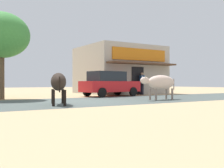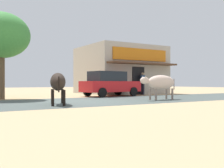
{
  "view_description": "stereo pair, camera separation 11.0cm",
  "coord_description": "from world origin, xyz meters",
  "px_view_note": "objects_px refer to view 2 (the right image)",
  "views": [
    {
      "loc": [
        -5.28,
        -11.66,
        0.9
      ],
      "look_at": [
        2.15,
        0.46,
        0.83
      ],
      "focal_mm": 42.72,
      "sensor_mm": 36.0,
      "label": 1
    },
    {
      "loc": [
        -5.19,
        -11.72,
        0.9
      ],
      "look_at": [
        2.15,
        0.46,
        0.83
      ],
      "focal_mm": 42.72,
      "sensor_mm": 36.0,
      "label": 2
    }
  ],
  "objects_px": {
    "parked_hatchback_car": "(110,84)",
    "pedestrian_by_shop": "(143,82)",
    "cow_near_brown": "(58,82)",
    "roadside_tree": "(1,36)",
    "cow_far_dark": "(160,83)"
  },
  "relations": [
    {
      "from": "roadside_tree",
      "to": "cow_far_dark",
      "type": "bearing_deg",
      "value": -33.35
    },
    {
      "from": "cow_near_brown",
      "to": "pedestrian_by_shop",
      "type": "relative_size",
      "value": 1.51
    },
    {
      "from": "roadside_tree",
      "to": "cow_near_brown",
      "type": "relative_size",
      "value": 1.85
    },
    {
      "from": "roadside_tree",
      "to": "cow_far_dark",
      "type": "distance_m",
      "value": 8.9
    },
    {
      "from": "cow_near_brown",
      "to": "pedestrian_by_shop",
      "type": "xyz_separation_m",
      "value": [
        8.62,
        5.5,
        0.06
      ]
    },
    {
      "from": "roadside_tree",
      "to": "parked_hatchback_car",
      "type": "xyz_separation_m",
      "value": [
        6.72,
        -0.15,
        -2.58
      ]
    },
    {
      "from": "pedestrian_by_shop",
      "to": "roadside_tree",
      "type": "bearing_deg",
      "value": -176.42
    },
    {
      "from": "parked_hatchback_car",
      "to": "cow_far_dark",
      "type": "distance_m",
      "value": 4.57
    },
    {
      "from": "roadside_tree",
      "to": "cow_far_dark",
      "type": "height_order",
      "value": "roadside_tree"
    },
    {
      "from": "parked_hatchback_car",
      "to": "pedestrian_by_shop",
      "type": "bearing_deg",
      "value": 13.06
    },
    {
      "from": "cow_far_dark",
      "to": "cow_near_brown",
      "type": "bearing_deg",
      "value": -178.19
    },
    {
      "from": "parked_hatchback_car",
      "to": "pedestrian_by_shop",
      "type": "xyz_separation_m",
      "value": [
        3.35,
        0.78,
        0.14
      ]
    },
    {
      "from": "roadside_tree",
      "to": "cow_far_dark",
      "type": "relative_size",
      "value": 1.86
    },
    {
      "from": "parked_hatchback_car",
      "to": "pedestrian_by_shop",
      "type": "distance_m",
      "value": 3.44
    },
    {
      "from": "cow_near_brown",
      "to": "cow_far_dark",
      "type": "relative_size",
      "value": 1.01
    }
  ]
}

